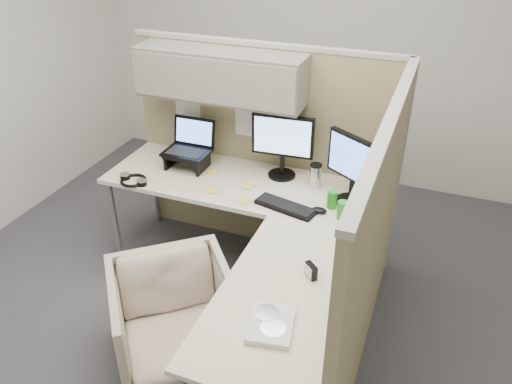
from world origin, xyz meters
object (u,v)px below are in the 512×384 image
(office_chair, at_px, (174,314))
(monitor_left, at_px, (283,141))
(desk, at_px, (253,224))
(keyboard, at_px, (286,207))

(office_chair, bearing_deg, monitor_left, 38.29)
(desk, bearing_deg, keyboard, 50.34)
(monitor_left, xyz_separation_m, keyboard, (0.16, -0.41, -0.26))
(desk, xyz_separation_m, office_chair, (-0.27, -0.59, -0.33))
(monitor_left, bearing_deg, keyboard, -72.17)
(office_chair, bearing_deg, desk, 26.18)
(desk, xyz_separation_m, keyboard, (0.16, 0.19, 0.05))
(office_chair, bearing_deg, keyboard, 22.02)
(desk, bearing_deg, office_chair, -114.47)
(desk, height_order, office_chair, desk)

